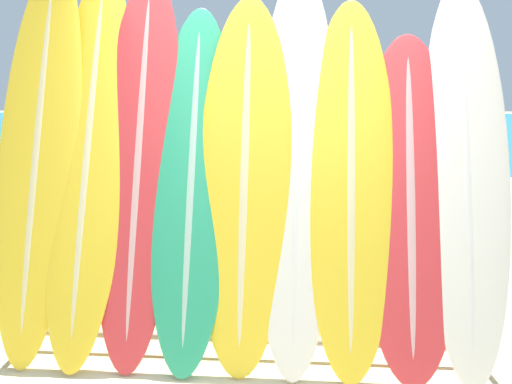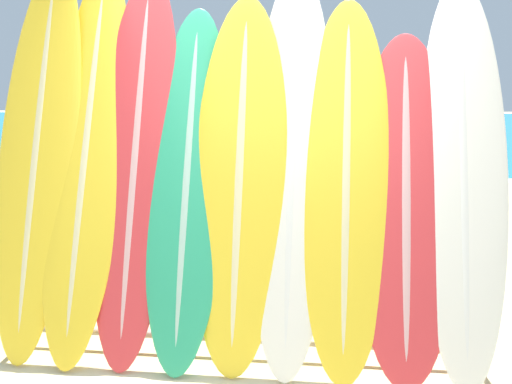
# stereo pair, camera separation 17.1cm
# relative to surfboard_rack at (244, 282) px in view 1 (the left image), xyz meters

# --- Properties ---
(ocean_water) EXTENTS (120.00, 60.00, 0.01)m
(ocean_water) POSITION_rel_surfboard_rack_xyz_m (0.20, 38.11, -0.49)
(ocean_water) COLOR teal
(ocean_water) RESTS_ON ground_plane
(surfboard_rack) EXTENTS (2.94, 0.04, 0.91)m
(surfboard_rack) POSITION_rel_surfboard_rack_xyz_m (0.00, 0.00, 0.00)
(surfboard_rack) COLOR gray
(surfboard_rack) RESTS_ON ground_plane
(surfboard_slot_0) EXTENTS (0.53, 0.90, 2.54)m
(surfboard_slot_0) POSITION_rel_surfboard_rack_xyz_m (-1.31, 0.08, 0.78)
(surfboard_slot_0) COLOR yellow
(surfboard_slot_0) RESTS_ON ground_plane
(surfboard_slot_1) EXTENTS (0.53, 0.99, 2.49)m
(surfboard_slot_1) POSITION_rel_surfboard_rack_xyz_m (-0.99, 0.09, 0.75)
(surfboard_slot_1) COLOR yellow
(surfboard_slot_1) RESTS_ON ground_plane
(surfboard_slot_2) EXTENTS (0.52, 0.89, 2.45)m
(surfboard_slot_2) POSITION_rel_surfboard_rack_xyz_m (-0.66, 0.09, 0.73)
(surfboard_slot_2) COLOR red
(surfboard_slot_2) RESTS_ON ground_plane
(surfboard_slot_3) EXTENTS (0.52, 0.86, 2.21)m
(surfboard_slot_3) POSITION_rel_surfboard_rack_xyz_m (-0.32, 0.04, 0.61)
(surfboard_slot_3) COLOR #289E70
(surfboard_slot_3) RESTS_ON ground_plane
(surfboard_slot_4) EXTENTS (0.58, 0.79, 2.27)m
(surfboard_slot_4) POSITION_rel_surfboard_rack_xyz_m (0.00, 0.04, 0.64)
(surfboard_slot_4) COLOR yellow
(surfboard_slot_4) RESTS_ON ground_plane
(surfboard_slot_5) EXTENTS (0.50, 0.88, 2.45)m
(surfboard_slot_5) POSITION_rel_surfboard_rack_xyz_m (0.31, 0.09, 0.73)
(surfboard_slot_5) COLOR silver
(surfboard_slot_5) RESTS_ON ground_plane
(surfboard_slot_6) EXTENTS (0.54, 0.84, 2.24)m
(surfboard_slot_6) POSITION_rel_surfboard_rack_xyz_m (0.64, 0.04, 0.63)
(surfboard_slot_6) COLOR yellow
(surfboard_slot_6) RESTS_ON ground_plane
(surfboard_slot_7) EXTENTS (0.59, 0.77, 2.02)m
(surfboard_slot_7) POSITION_rel_surfboard_rack_xyz_m (0.99, 0.02, 0.52)
(surfboard_slot_7) COLOR red
(surfboard_slot_7) RESTS_ON ground_plane
(surfboard_slot_8) EXTENTS (0.51, 0.90, 2.36)m
(surfboard_slot_8) POSITION_rel_surfboard_rack_xyz_m (1.31, 0.08, 0.69)
(surfboard_slot_8) COLOR silver
(surfboard_slot_8) RESTS_ON ground_plane
(person_near_water) EXTENTS (0.25, 0.26, 1.53)m
(person_near_water) POSITION_rel_surfboard_rack_xyz_m (-2.85, 4.48, 0.34)
(person_near_water) COLOR #A87A5B
(person_near_water) RESTS_ON ground_plane
(person_mid_beach) EXTENTS (0.29, 0.23, 1.73)m
(person_mid_beach) POSITION_rel_surfboard_rack_xyz_m (0.98, 7.56, 0.45)
(person_mid_beach) COLOR #A87A5B
(person_mid_beach) RESTS_ON ground_plane
(person_far_left) EXTENTS (0.21, 0.27, 1.60)m
(person_far_left) POSITION_rel_surfboard_rack_xyz_m (-2.71, 3.48, 0.38)
(person_far_left) COLOR beige
(person_far_left) RESTS_ON ground_plane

